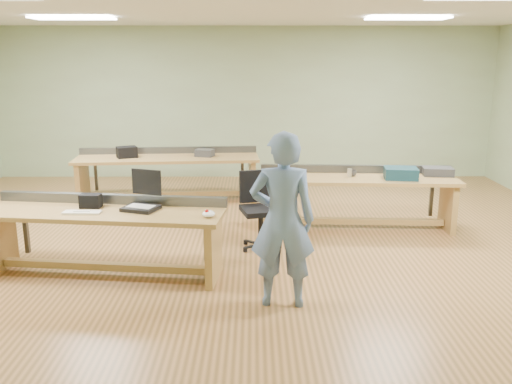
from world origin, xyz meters
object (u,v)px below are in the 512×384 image
workbench_back (168,167)px  person (282,220)px  parts_bin_grey (438,171)px  task_chair (260,220)px  camera_bag (91,201)px  laptop_base (141,208)px  parts_bin_teal (401,173)px  workbench_front (104,227)px  mug (353,173)px  drinks_can (350,173)px  workbench_mid (357,190)px

workbench_back → person: bearing=-71.3°
workbench_back → parts_bin_grey: (4.12, -1.53, 0.25)m
task_chair → camera_bag: bearing=-172.7°
workbench_back → laptop_base: workbench_back is taller
parts_bin_grey → task_chair: bearing=-159.9°
laptop_base → parts_bin_teal: parts_bin_teal is taller
workbench_front → mug: workbench_front is taller
workbench_front → drinks_can: size_ratio=23.48×
workbench_front → laptop_base: 0.47m
workbench_back → person: person is taller
mug → drinks_can: (-0.05, -0.05, 0.02)m
workbench_back → camera_bag: 3.27m
laptop_base → mug: bearing=53.6°
workbench_mid → parts_bin_teal: bearing=-10.6°
laptop_base → parts_bin_grey: size_ratio=0.87×
workbench_mid → workbench_back: bearing=154.2°
workbench_back → task_chair: 2.93m
person → parts_bin_grey: size_ratio=4.14×
person → mug: 2.80m
workbench_front → laptop_base: workbench_front is taller
workbench_front → workbench_back: bearing=93.3°
camera_bag → mug: 3.65m
workbench_back → camera_bag: bearing=-100.6°
workbench_back → mug: 3.30m
workbench_front → camera_bag: size_ratio=12.14×
task_chair → parts_bin_teal: 2.16m
laptop_base → parts_bin_teal: (3.31, 1.59, 0.06)m
person → laptop_base: (-1.53, 0.80, -0.10)m
person → parts_bin_teal: size_ratio=3.90×
mug → laptop_base: bearing=-146.6°
person → mug: bearing=-111.1°
workbench_front → parts_bin_teal: bearing=29.8°
task_chair → parts_bin_grey: size_ratio=2.34×
laptop_base → parts_bin_teal: size_ratio=0.82×
person → task_chair: 1.75m
laptop_base → camera_bag: bearing=-170.3°
task_chair → drinks_can: (1.28, 0.84, 0.45)m
person → mug: (1.14, 2.56, -0.08)m
workbench_front → task_chair: (1.75, 0.87, -0.19)m
person → drinks_can: 2.73m
workbench_front → workbench_mid: 3.60m
task_chair → workbench_mid: bearing=16.8°
workbench_back → task_chair: (1.55, -2.47, -0.20)m
person → laptop_base: person is taller
camera_bag → parts_bin_grey: (4.49, 1.70, -0.02)m
camera_bag → laptop_base: bearing=-8.4°
workbench_mid → parts_bin_grey: 1.19m
workbench_mid → laptop_base: workbench_mid is taller
workbench_mid → laptop_base: size_ratio=7.68×
workbench_front → person: bearing=-15.4°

